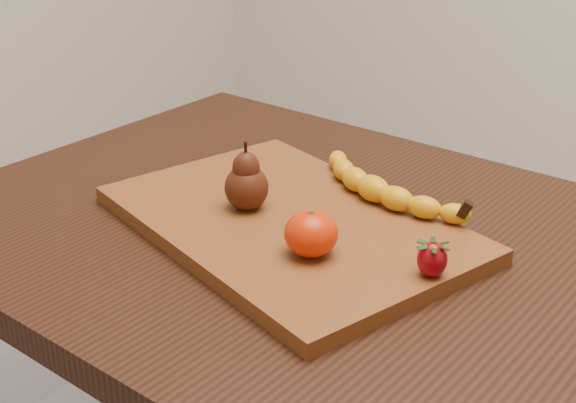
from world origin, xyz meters
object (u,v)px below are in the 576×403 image
Objects in this scene: cutting_board at (288,223)px; mandarin at (311,234)px; table at (323,302)px; pear at (246,176)px.

mandarin is (0.08, -0.06, 0.04)m from cutting_board.
table is 0.17m from mandarin.
table is 11.57× the size of pear.
pear is at bearing 161.30° from mandarin.
cutting_board is 0.08m from pear.
table is 2.22× the size of cutting_board.
mandarin reaches higher than cutting_board.
table is at bearing 41.53° from cutting_board.
pear is at bearing -160.20° from table.
pear reaches higher than cutting_board.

